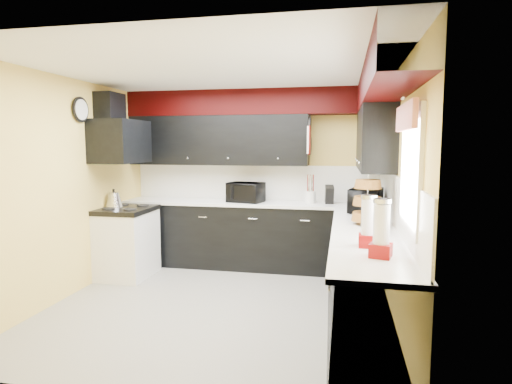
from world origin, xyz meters
TOP-DOWN VIEW (x-y plane):
  - ground at (0.00, 0.00)m, footprint 3.60×3.60m
  - wall_back at (0.00, 1.80)m, footprint 3.60×0.06m
  - wall_right at (1.80, 0.00)m, footprint 0.06×3.60m
  - wall_left at (-1.80, 0.00)m, footprint 0.06×3.60m
  - ceiling at (0.00, 0.00)m, footprint 3.60×3.60m
  - cab_back at (0.00, 1.50)m, footprint 3.60×0.60m
  - cab_right at (1.50, -0.30)m, footprint 0.60×3.00m
  - counter_back at (0.00, 1.50)m, footprint 3.62×0.64m
  - counter_right at (1.50, -0.30)m, footprint 0.64×3.02m
  - splash_back at (0.00, 1.79)m, footprint 3.60×0.02m
  - splash_right at (1.79, 0.00)m, footprint 0.02×3.60m
  - upper_back at (-0.50, 1.62)m, footprint 2.60×0.35m
  - upper_right at (1.62, 0.90)m, footprint 0.35×1.80m
  - soffit_back at (0.00, 1.62)m, footprint 3.60×0.36m
  - soffit_right at (1.62, -0.18)m, footprint 0.36×3.24m
  - stove at (-1.50, 0.75)m, footprint 0.60×0.75m
  - cooktop at (-1.50, 0.75)m, footprint 0.62×0.77m
  - hood at (-1.55, 0.75)m, footprint 0.50×0.78m
  - hood_duct at (-1.68, 0.75)m, footprint 0.24×0.40m
  - window at (1.79, -0.90)m, footprint 0.03×0.86m
  - valance at (1.73, -0.90)m, footprint 0.04×0.88m
  - pan_top at (0.82, 1.55)m, footprint 0.03×0.22m
  - pan_mid at (0.82, 1.42)m, footprint 0.03×0.28m
  - pan_low at (0.82, 1.68)m, footprint 0.03×0.24m
  - cut_board at (0.83, 1.30)m, footprint 0.03×0.26m
  - baskets at (1.52, 0.05)m, footprint 0.27×0.27m
  - clock at (-1.77, 0.25)m, footprint 0.03×0.30m
  - deco_plate at (1.77, -0.35)m, footprint 0.03×0.24m
  - toaster_oven at (-0.06, 1.46)m, footprint 0.55×0.49m
  - microwave at (1.55, 0.87)m, footprint 0.44×0.57m
  - utensil_crock at (0.84, 1.54)m, footprint 0.18×0.18m
  - knife_block at (1.10, 1.50)m, footprint 0.13×0.17m
  - kettle at (-1.68, 0.77)m, footprint 0.24×0.24m
  - dispenser_a at (1.48, -0.93)m, footprint 0.14×0.14m
  - dispenser_b at (1.55, -1.23)m, footprint 0.18×0.18m

SIDE VIEW (x-z plane):
  - ground at x=0.00m, z-range 0.00..0.00m
  - stove at x=-1.50m, z-range 0.00..0.86m
  - cab_back at x=0.00m, z-range 0.00..0.90m
  - cab_right at x=1.50m, z-range 0.00..0.90m
  - cooktop at x=-1.50m, z-range 0.86..0.92m
  - counter_back at x=0.00m, z-range 0.90..0.94m
  - counter_right at x=1.50m, z-range 0.90..0.94m
  - kettle at x=-1.68m, z-range 0.92..1.12m
  - utensil_crock at x=0.84m, z-range 0.94..1.10m
  - knife_block at x=1.10m, z-range 0.94..1.18m
  - toaster_oven at x=-0.06m, z-range 0.94..1.21m
  - microwave at x=1.55m, z-range 0.94..1.22m
  - dispenser_a at x=1.48m, z-range 0.94..1.32m
  - dispenser_b at x=1.55m, z-range 0.94..1.34m
  - baskets at x=1.52m, z-range 0.93..1.43m
  - splash_back at x=0.00m, z-range 0.94..1.44m
  - splash_right at x=1.79m, z-range 0.94..1.44m
  - wall_back at x=0.00m, z-range 0.00..2.50m
  - wall_right at x=1.80m, z-range 0.00..2.50m
  - wall_left at x=-1.80m, z-range 0.00..2.50m
  - window at x=1.79m, z-range 1.07..2.03m
  - pan_low at x=0.82m, z-range 1.51..1.93m
  - pan_mid at x=0.82m, z-range 1.52..1.98m
  - hood at x=-1.55m, z-range 1.50..2.06m
  - upper_back at x=-0.50m, z-range 1.45..2.15m
  - upper_right at x=1.62m, z-range 1.45..2.15m
  - cut_board at x=0.83m, z-range 1.62..1.98m
  - valance at x=1.73m, z-range 1.85..2.05m
  - pan_top at x=0.82m, z-range 1.80..2.20m
  - clock at x=-1.77m, z-range 2.00..2.30m
  - hood_duct at x=-1.68m, z-range 2.00..2.40m
  - deco_plate at x=1.77m, z-range 2.13..2.37m
  - soffit_back at x=0.00m, z-range 2.15..2.50m
  - soffit_right at x=1.62m, z-range 2.15..2.50m
  - ceiling at x=0.00m, z-range 2.47..2.53m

